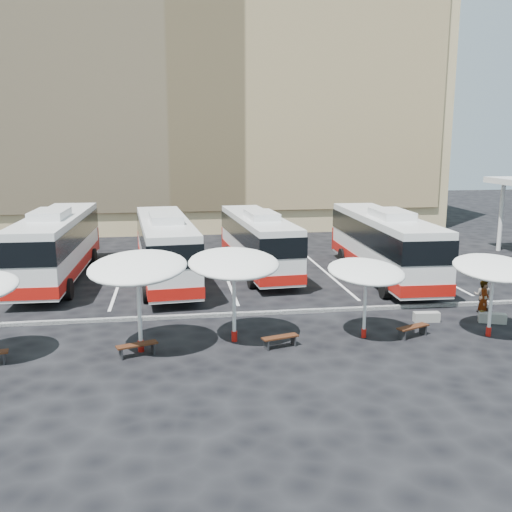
{
  "coord_description": "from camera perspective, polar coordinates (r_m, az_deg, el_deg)",
  "views": [
    {
      "loc": [
        -3.03,
        -23.92,
        7.76
      ],
      "look_at": [
        1.0,
        3.0,
        2.2
      ],
      "focal_mm": 40.0,
      "sensor_mm": 36.0,
      "label": 1
    }
  ],
  "objects": [
    {
      "name": "ground",
      "position": [
        25.33,
        -1.24,
        -6.3
      ],
      "size": [
        120.0,
        120.0,
        0.0
      ],
      "primitive_type": "plane",
      "color": "black",
      "rests_on": "ground"
    },
    {
      "name": "sandstone_building",
      "position": [
        56.08,
        -5.61,
        16.47
      ],
      "size": [
        42.0,
        18.25,
        29.6
      ],
      "color": "tan",
      "rests_on": "ground"
    },
    {
      "name": "curb_divider",
      "position": [
        25.78,
        -1.38,
        -5.8
      ],
      "size": [
        34.0,
        0.25,
        0.15
      ],
      "primitive_type": "cube",
      "color": "black",
      "rests_on": "ground"
    },
    {
      "name": "bay_lines",
      "position": [
        32.99,
        -3.01,
        -2.07
      ],
      "size": [
        24.15,
        12.0,
        0.01
      ],
      "color": "white",
      "rests_on": "ground"
    },
    {
      "name": "bus_0",
      "position": [
        33.68,
        -19.31,
        1.2
      ],
      "size": [
        3.24,
        12.95,
        4.09
      ],
      "rotation": [
        0.0,
        0.0,
        -0.02
      ],
      "color": "silver",
      "rests_on": "ground"
    },
    {
      "name": "bus_1",
      "position": [
        31.89,
        -9.07,
        0.99
      ],
      "size": [
        3.66,
        12.5,
        3.91
      ],
      "rotation": [
        0.0,
        0.0,
        0.09
      ],
      "color": "silver",
      "rests_on": "ground"
    },
    {
      "name": "bus_2",
      "position": [
        33.94,
        0.18,
        1.61
      ],
      "size": [
        3.34,
        11.88,
        3.73
      ],
      "rotation": [
        0.0,
        0.0,
        0.07
      ],
      "color": "silver",
      "rests_on": "ground"
    },
    {
      "name": "bus_3",
      "position": [
        33.04,
        12.62,
        1.33
      ],
      "size": [
        3.25,
        12.78,
        4.03
      ],
      "rotation": [
        0.0,
        0.0,
        -0.03
      ],
      "color": "silver",
      "rests_on": "ground"
    },
    {
      "name": "sunshade_1",
      "position": [
        21.11,
        -11.76,
        -1.15
      ],
      "size": [
        4.54,
        4.57,
        3.78
      ],
      "rotation": [
        0.0,
        0.0,
        -0.31
      ],
      "color": "silver",
      "rests_on": "ground"
    },
    {
      "name": "sunshade_2",
      "position": [
        21.78,
        -2.24,
        -0.77
      ],
      "size": [
        3.83,
        3.87,
        3.67
      ],
      "rotation": [
        0.0,
        0.0,
        0.1
      ],
      "color": "silver",
      "rests_on": "ground"
    },
    {
      "name": "sunshade_3",
      "position": [
        22.69,
        10.96,
        -1.58
      ],
      "size": [
        3.69,
        3.72,
        3.17
      ],
      "rotation": [
        0.0,
        0.0,
        0.25
      ],
      "color": "silver",
      "rests_on": "ground"
    },
    {
      "name": "sunshade_4",
      "position": [
        24.3,
        22.69,
        -1.14
      ],
      "size": [
        3.23,
        3.27,
        3.3
      ],
      "rotation": [
        0.0,
        0.0,
        -0.03
      ],
      "color": "silver",
      "rests_on": "ground"
    },
    {
      "name": "wood_bench_1",
      "position": [
        21.49,
        -11.81,
        -8.87
      ],
      "size": [
        1.55,
        0.88,
        0.46
      ],
      "rotation": [
        0.0,
        0.0,
        0.34
      ],
      "color": "#32170B",
      "rests_on": "ground"
    },
    {
      "name": "wood_bench_2",
      "position": [
        21.89,
        2.43,
        -8.28
      ],
      "size": [
        1.49,
        0.77,
        0.44
      ],
      "rotation": [
        0.0,
        0.0,
        0.28
      ],
      "color": "#32170B",
      "rests_on": "ground"
    },
    {
      "name": "wood_bench_3",
      "position": [
        23.83,
        15.42,
        -7.02
      ],
      "size": [
        1.51,
        0.94,
        0.45
      ],
      "rotation": [
        0.0,
        0.0,
        0.4
      ],
      "color": "#32170B",
      "rests_on": "ground"
    },
    {
      "name": "conc_bench_0",
      "position": [
        25.98,
        16.68,
        -5.86
      ],
      "size": [
        1.14,
        0.46,
        0.42
      ],
      "primitive_type": "cube",
      "rotation": [
        0.0,
        0.0,
        -0.08
      ],
      "color": "gray",
      "rests_on": "ground"
    },
    {
      "name": "conc_bench_1",
      "position": [
        26.77,
        22.55,
        -5.75
      ],
      "size": [
        1.19,
        0.76,
        0.42
      ],
      "primitive_type": "cube",
      "rotation": [
        0.0,
        0.0,
        -0.37
      ],
      "color": "gray",
      "rests_on": "ground"
    },
    {
      "name": "passenger_0",
      "position": [
        26.79,
        21.84,
        -4.16
      ],
      "size": [
        0.75,
        0.77,
        1.78
      ],
      "primitive_type": "imported",
      "rotation": [
        0.0,
        0.0,
        0.86
      ],
      "color": "black",
      "rests_on": "ground"
    },
    {
      "name": "passenger_1",
      "position": [
        28.0,
        21.78,
        -3.7
      ],
      "size": [
        0.98,
        0.95,
        1.6
      ],
      "primitive_type": "imported",
      "rotation": [
        0.0,
        0.0,
        2.51
      ],
      "color": "black",
      "rests_on": "ground"
    }
  ]
}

